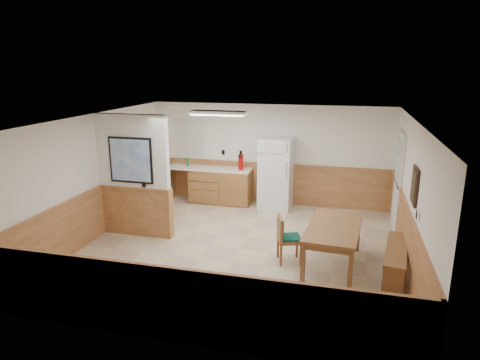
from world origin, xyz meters
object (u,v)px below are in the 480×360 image
(dining_table, at_px, (334,231))
(dining_bench, at_px, (396,254))
(refrigerator, at_px, (276,173))
(soap_bottle, at_px, (188,162))
(dining_chair, at_px, (285,236))
(fire_extinguisher, at_px, (241,162))

(dining_table, relative_size, dining_bench, 1.13)
(refrigerator, xyz_separation_m, soap_bottle, (-2.31, 0.08, 0.13))
(dining_chair, bearing_deg, refrigerator, 84.86)
(soap_bottle, bearing_deg, dining_bench, -31.56)
(dining_table, distance_m, soap_bottle, 4.87)
(soap_bottle, bearing_deg, dining_chair, -45.48)
(refrigerator, relative_size, soap_bottle, 8.44)
(soap_bottle, bearing_deg, fire_extinguisher, -3.18)
(dining_bench, height_order, soap_bottle, soap_bottle)
(dining_table, bearing_deg, dining_bench, 5.30)
(dining_table, bearing_deg, fire_extinguisher, 133.98)
(refrigerator, distance_m, soap_bottle, 2.32)
(dining_table, bearing_deg, soap_bottle, 146.50)
(dining_table, xyz_separation_m, dining_chair, (-0.84, -0.03, -0.16))
(dining_table, height_order, fire_extinguisher, fire_extinguisher)
(dining_bench, bearing_deg, dining_table, -171.58)
(refrigerator, xyz_separation_m, dining_table, (1.51, -2.92, -0.21))
(dining_table, distance_m, dining_bench, 1.09)
(refrigerator, xyz_separation_m, dining_chair, (0.68, -2.96, -0.38))
(dining_chair, relative_size, soap_bottle, 4.12)
(fire_extinguisher, distance_m, soap_bottle, 1.43)
(refrigerator, xyz_separation_m, dining_bench, (2.56, -2.91, -0.53))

